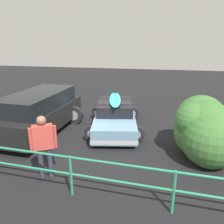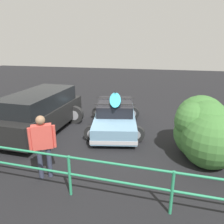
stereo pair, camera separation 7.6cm
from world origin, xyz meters
TOP-DOWN VIEW (x-y plane):
  - ground_plane at (0.00, 0.00)m, footprint 44.00×44.00m
  - sedan_car at (-0.52, -0.43)m, footprint 2.71×4.27m
  - suv_car at (2.39, 0.59)m, footprint 2.73×4.64m
  - person_bystander at (0.64, 3.50)m, footprint 0.62×0.44m
  - railing_fence at (-0.33, 4.05)m, footprint 9.60×0.54m
  - bush_near_left at (-3.76, 1.32)m, footprint 1.91×2.69m

SIDE VIEW (x-z plane):
  - ground_plane at x=0.00m, z-range -0.02..0.00m
  - sedan_car at x=-0.52m, z-range -0.16..1.29m
  - railing_fence at x=-0.33m, z-range 0.20..1.27m
  - suv_car at x=2.39m, z-range 0.04..1.73m
  - bush_near_left at x=-3.76m, z-range -0.07..1.94m
  - person_bystander at x=0.64m, z-range 0.18..2.00m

